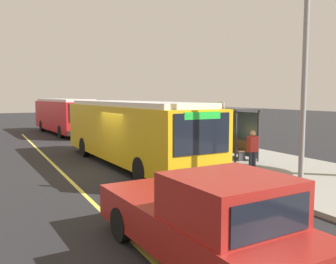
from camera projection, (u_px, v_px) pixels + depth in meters
The scene contains 11 objects.
ground_plane at pixel (118, 171), 15.52m from camera, with size 120.00×120.00×0.00m, color #232326.
sidewalk_curb at pixel (231, 158), 18.23m from camera, with size 44.00×6.40×0.15m, color gray.
lane_stripe_center at pixel (65, 176), 14.53m from camera, with size 36.00×0.14×0.01m, color #E0D64C.
transit_bus_main at pixel (131, 130), 16.73m from camera, with size 11.68×3.11×2.95m.
transit_bus_second at pixel (64, 115), 30.72m from camera, with size 10.69×3.34×2.95m.
pickup_truck at pixel (205, 221), 6.81m from camera, with size 5.51×2.33×1.85m.
bus_shelter at pixel (231, 122), 17.92m from camera, with size 2.90×1.60×2.48m.
waiting_bench at pixel (234, 149), 17.73m from camera, with size 1.60×0.48×0.95m.
route_sign_post at pixel (221, 126), 15.22m from camera, with size 0.44×0.08×2.80m.
pedestrian_commuter at pixel (253, 149), 14.34m from camera, with size 0.24×0.40×1.69m.
utility_pole at pixel (304, 91), 10.73m from camera, with size 0.16×0.16×6.40m, color gray.
Camera 1 is at (14.60, -5.01, 3.19)m, focal length 38.75 mm.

